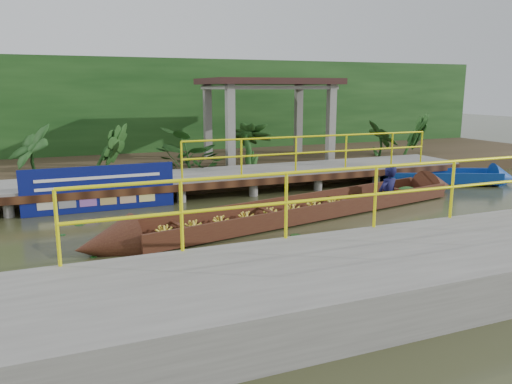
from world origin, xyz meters
name	(u,v)px	position (x,y,z in m)	size (l,w,h in m)	color
ground	(257,224)	(0.00, 0.00, 0.00)	(80.00, 80.00, 0.00)	#34361B
land_strip	(176,165)	(0.00, 7.50, 0.23)	(30.00, 8.00, 0.45)	#35291A
far_dock	(211,177)	(0.02, 3.43, 0.48)	(16.00, 2.06, 1.66)	slate
near_dock	(431,268)	(1.00, -4.20, 0.30)	(18.00, 2.40, 1.73)	slate
pavilion	(268,90)	(3.00, 6.30, 2.82)	(4.40, 3.00, 3.00)	slate
foliage_backdrop	(159,111)	(0.00, 10.00, 2.00)	(30.00, 0.80, 4.00)	#143912
vendor_boat	(318,205)	(1.62, 0.27, 0.23)	(10.49, 3.18, 2.16)	#3A1710
moored_blue_boat	(472,178)	(7.86, 1.77, 0.17)	(3.98, 2.49, 0.93)	#0D3894
blue_banner	(100,188)	(-3.01, 2.48, 0.56)	(3.50, 0.04, 1.09)	navy
tropical_plants	(245,140)	(1.76, 5.30, 1.24)	(14.26, 1.26, 1.58)	#143912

